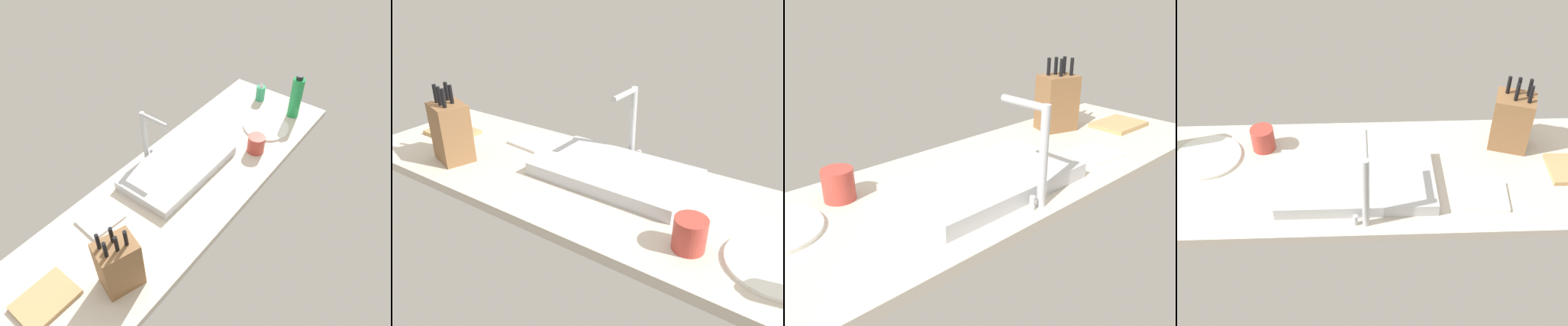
{
  "view_description": "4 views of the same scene",
  "coord_description": "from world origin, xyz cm",
  "views": [
    {
      "loc": [
        -97.44,
        -81.57,
        132.63
      ],
      "look_at": [
        7.32,
        -2.15,
        12.18
      ],
      "focal_mm": 35.2,
      "sensor_mm": 36.0,
      "label": 1
    },
    {
      "loc": [
        63.51,
        -95.63,
        67.83
      ],
      "look_at": [
        -2.83,
        2.83,
        8.78
      ],
      "focal_mm": 34.78,
      "sensor_mm": 36.0,
      "label": 2
    },
    {
      "loc": [
        85.04,
        90.28,
        59.55
      ],
      "look_at": [
        4.41,
        2.69,
        9.68
      ],
      "focal_mm": 39.59,
      "sensor_mm": 36.0,
      "label": 3
    },
    {
      "loc": [
        4.5,
        138.15,
        132.56
      ],
      "look_at": [
        -0.31,
        2.8,
        10.57
      ],
      "focal_mm": 47.15,
      "sensor_mm": 36.0,
      "label": 4
    }
  ],
  "objects": [
    {
      "name": "coffee_mug",
      "position": [
        41.12,
        -15.38,
        8.09
      ],
      "size": [
        8.86,
        8.86,
        9.17
      ],
      "primitive_type": "cylinder",
      "color": "#B23D33",
      "rests_on": "countertop_slab"
    },
    {
      "name": "water_bottle",
      "position": [
        81.5,
        -16.28,
        15.53
      ],
      "size": [
        6.6,
        6.6,
        25.56
      ],
      "color": "#1E8E47",
      "rests_on": "countertop_slab"
    },
    {
      "name": "dinner_plate",
      "position": [
        61.74,
        -10.06,
        4.1
      ],
      "size": [
        24.86,
        24.86,
        1.2
      ],
      "primitive_type": "cylinder",
      "color": "white",
      "rests_on": "countertop_slab"
    },
    {
      "name": "countertop_slab",
      "position": [
        0.0,
        0.0,
        1.75
      ],
      "size": [
        195.08,
        60.13,
        3.5
      ],
      "primitive_type": "cube",
      "color": "beige",
      "rests_on": "ground"
    },
    {
      "name": "faucet",
      "position": [
        2.78,
        23.16,
        20.46
      ],
      "size": [
        5.5,
        16.08,
        28.27
      ],
      "color": "#B7BABF",
      "rests_on": "countertop_slab"
    },
    {
      "name": "soap_bottle",
      "position": [
        84.32,
        7.0,
        8.49
      ],
      "size": [
        5.52,
        5.52,
        11.77
      ],
      "color": "#2D9966",
      "rests_on": "countertop_slab"
    },
    {
      "name": "dish_towel",
      "position": [
        -38.68,
        14.18,
        4.1
      ],
      "size": [
        18.04,
        15.52,
        1.2
      ],
      "primitive_type": "cube",
      "rotation": [
        0.0,
        0.0,
        -0.09
      ],
      "color": "white",
      "rests_on": "countertop_slab"
    },
    {
      "name": "cutting_board",
      "position": [
        -75.84,
        1.93,
        4.4
      ],
      "size": [
        21.36,
        16.33,
        1.8
      ],
      "primitive_type": "cube",
      "rotation": [
        0.0,
        0.0,
        -0.02
      ],
      "color": "tan",
      "rests_on": "countertop_slab"
    },
    {
      "name": "knife_block",
      "position": [
        -53.56,
        -14.21,
        14.88
      ],
      "size": [
        17.06,
        15.16,
        29.06
      ],
      "rotation": [
        0.0,
        0.0,
        -0.31
      ],
      "color": "brown",
      "rests_on": "countertop_slab"
    },
    {
      "name": "sink_basin",
      "position": [
        5.67,
        7.0,
        5.82
      ],
      "size": [
        55.35,
        30.86,
        4.64
      ],
      "primitive_type": "cube",
      "color": "#B7BABF",
      "rests_on": "countertop_slab"
    }
  ]
}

